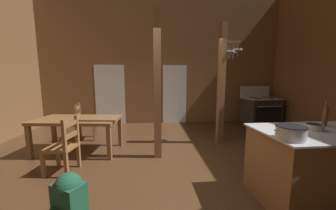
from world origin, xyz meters
The scene contains 14 objects.
ground_plane centered at (0.00, 0.00, -0.05)m, with size 9.03×7.60×0.10m, color #4C301C.
wall_back centered at (0.00, 3.47, 2.25)m, with size 9.03×0.14×4.51m, color brown.
glazed_door_back_left centered at (-1.85, 3.40, 1.02)m, with size 1.00×0.01×2.05m, color white.
glazed_panel_back_right centered at (0.41, 3.40, 1.02)m, with size 0.84×0.01×2.05m, color white.
stove_range centered at (3.32, 2.79, 0.48)m, with size 1.22×0.92×1.32m.
support_post_with_pot_rack centered at (1.29, 1.15, 1.53)m, with size 0.58×0.27×2.86m.
support_post_center centered at (-0.30, 0.42, 1.43)m, with size 0.14×0.14×2.86m.
dining_table centered at (-1.99, 0.84, 0.65)m, with size 1.79×1.08×0.74m.
ladderback_chair_near_window centered at (-2.16, 1.69, 0.45)m, with size 0.51×0.51×0.95m.
ladderback_chair_by_post centered at (-1.89, -0.07, 0.45)m, with size 0.49×0.49×0.95m.
backpack centered at (-1.30, -1.29, 0.31)m, with size 0.39×0.38×0.60m.
stockpot_on_counter centered at (1.06, -1.41, 1.01)m, with size 0.37×0.30×0.15m.
mixing_bowl_on_counter centered at (1.63, -1.08, 0.97)m, with size 0.21×0.21×0.08m.
bottle_tall_on_counter centered at (1.94, -0.92, 1.07)m, with size 0.06×0.06×0.35m.
Camera 1 is at (-0.41, -3.20, 1.57)m, focal length 19.88 mm.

